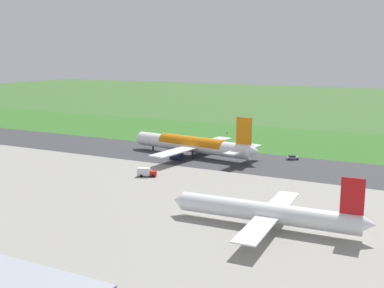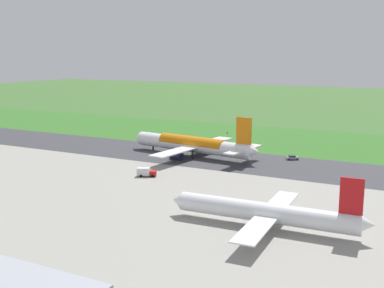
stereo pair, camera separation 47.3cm
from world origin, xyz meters
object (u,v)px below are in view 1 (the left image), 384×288
at_px(airliner_main, 193,145).
at_px(airliner_parked_near, 267,212).
at_px(service_car_followme, 292,157).
at_px(service_truck_baggage, 146,172).
at_px(no_stopping_sign, 227,134).
at_px(traffic_cone_orange, 220,136).

xyz_separation_m(airliner_main, airliner_parked_near, (-46.76, 57.14, -0.85)).
distance_m(airliner_parked_near, service_car_followme, 69.09).
bearing_deg(service_truck_baggage, no_stopping_sign, -85.86).
distance_m(service_car_followme, traffic_cone_orange, 53.42).
xyz_separation_m(service_truck_baggage, no_stopping_sign, (5.48, -75.66, -0.06)).
height_order(service_car_followme, no_stopping_sign, no_stopping_sign).
bearing_deg(airliner_main, service_car_followme, -162.45).
distance_m(service_truck_baggage, service_car_followme, 54.15).
bearing_deg(airliner_main, traffic_cone_orange, -78.92).
bearing_deg(service_car_followme, airliner_main, 17.55).
relative_size(service_truck_baggage, traffic_cone_orange, 11.29).
bearing_deg(airliner_parked_near, traffic_cone_orange, -61.21).
relative_size(airliner_main, airliner_parked_near, 1.23).
distance_m(airliner_main, service_truck_baggage, 32.31).
xyz_separation_m(airliner_main, service_truck_baggage, (-0.50, 32.17, -2.95)).
bearing_deg(traffic_cone_orange, service_car_followme, 142.11).
distance_m(airliner_main, traffic_cone_orange, 44.46).
bearing_deg(service_car_followme, no_stopping_sign, -40.38).
height_order(airliner_main, service_car_followme, airliner_main).
bearing_deg(airliner_parked_near, service_car_followme, -79.05).
bearing_deg(traffic_cone_orange, no_stopping_sign, -179.44).
bearing_deg(no_stopping_sign, airliner_main, 96.53).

